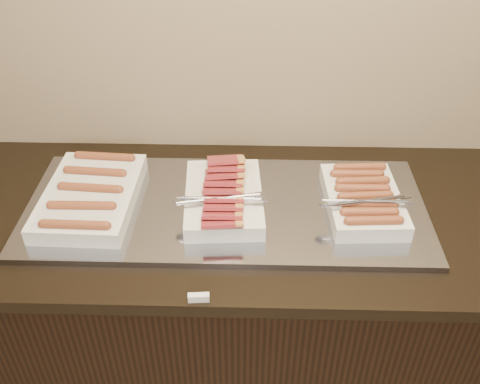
% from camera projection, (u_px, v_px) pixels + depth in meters
% --- Properties ---
extents(counter, '(2.06, 0.76, 0.90)m').
position_uv_depth(counter, '(227.00, 308.00, 1.89)').
color(counter, black).
rests_on(counter, ground).
extents(warming_tray, '(1.20, 0.50, 0.02)m').
position_uv_depth(warming_tray, '(226.00, 208.00, 1.62)').
color(warming_tray, gray).
rests_on(warming_tray, counter).
extents(dish_left, '(0.27, 0.40, 0.07)m').
position_uv_depth(dish_left, '(91.00, 195.00, 1.60)').
color(dish_left, silver).
rests_on(dish_left, warming_tray).
extents(dish_center, '(0.27, 0.37, 0.09)m').
position_uv_depth(dish_center, '(223.00, 197.00, 1.59)').
color(dish_center, silver).
rests_on(dish_center, warming_tray).
extents(dish_right, '(0.27, 0.33, 0.08)m').
position_uv_depth(dish_right, '(363.00, 199.00, 1.58)').
color(dish_right, silver).
rests_on(dish_right, warming_tray).
extents(label_holder, '(0.05, 0.02, 0.02)m').
position_uv_depth(label_holder, '(199.00, 298.00, 1.33)').
color(label_holder, silver).
rests_on(label_holder, counter).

